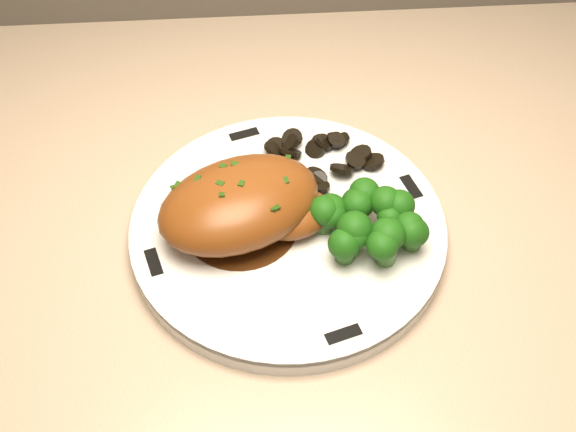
{
  "coord_description": "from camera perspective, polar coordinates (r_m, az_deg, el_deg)",
  "views": [
    {
      "loc": [
        -0.21,
        1.25,
        1.34
      ],
      "look_at": [
        -0.18,
        1.64,
        0.88
      ],
      "focal_mm": 45.0,
      "sensor_mm": 36.0,
      "label": 1
    }
  ],
  "objects": [
    {
      "name": "rim_accent_2",
      "position": [
        0.6,
        -10.57,
        -3.62
      ],
      "size": [
        0.02,
        0.03,
        0.0
      ],
      "primitive_type": "cube",
      "rotation": [
        0.0,
        0.0,
        5.01
      ],
      "color": "black",
      "rests_on": "plate"
    },
    {
      "name": "rim_accent_1",
      "position": [
        0.69,
        -3.49,
        6.44
      ],
      "size": [
        0.03,
        0.02,
        0.0
      ],
      "primitive_type": "cube",
      "rotation": [
        0.0,
        0.0,
        3.43
      ],
      "color": "black",
      "rests_on": "plate"
    },
    {
      "name": "gravy_pool",
      "position": [
        0.62,
        -3.75,
        -0.68
      ],
      "size": [
        0.1,
        0.1,
        0.0
      ],
      "primitive_type": "cylinder",
      "color": "#3A1C0A",
      "rests_on": "plate"
    },
    {
      "name": "chicken_breast",
      "position": [
        0.6,
        -3.36,
        0.88
      ],
      "size": [
        0.17,
        0.14,
        0.05
      ],
      "rotation": [
        0.0,
        0.0,
        0.39
      ],
      "color": "brown",
      "rests_on": "plate"
    },
    {
      "name": "counter",
      "position": [
        1.07,
        18.3,
        -13.65
      ],
      "size": [
        1.97,
        0.65,
        0.97
      ],
      "color": "brown",
      "rests_on": "ground"
    },
    {
      "name": "rim_accent_0",
      "position": [
        0.65,
        9.7,
        2.28
      ],
      "size": [
        0.02,
        0.03,
        0.0
      ],
      "primitive_type": "cube",
      "rotation": [
        0.0,
        0.0,
        1.86
      ],
      "color": "black",
      "rests_on": "plate"
    },
    {
      "name": "broccoli_florets",
      "position": [
        0.59,
        6.49,
        -0.53
      ],
      "size": [
        0.1,
        0.07,
        0.04
      ],
      "rotation": [
        0.0,
        0.0,
        0.06
      ],
      "color": "#427933",
      "rests_on": "plate"
    },
    {
      "name": "plate",
      "position": [
        0.62,
        0.0,
        -1.13
      ],
      "size": [
        0.33,
        0.33,
        0.02
      ],
      "primitive_type": "cylinder",
      "rotation": [
        0.0,
        0.0,
        0.28
      ],
      "color": "silver",
      "rests_on": "counter"
    },
    {
      "name": "rim_accent_3",
      "position": [
        0.55,
        4.4,
        -9.32
      ],
      "size": [
        0.03,
        0.02,
        0.0
      ],
      "primitive_type": "cube",
      "rotation": [
        0.0,
        0.0,
        6.58
      ],
      "color": "black",
      "rests_on": "plate"
    },
    {
      "name": "mushroom_pile",
      "position": [
        0.66,
        3.12,
        3.96
      ],
      "size": [
        0.09,
        0.07,
        0.02
      ],
      "color": "black",
      "rests_on": "plate"
    }
  ]
}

